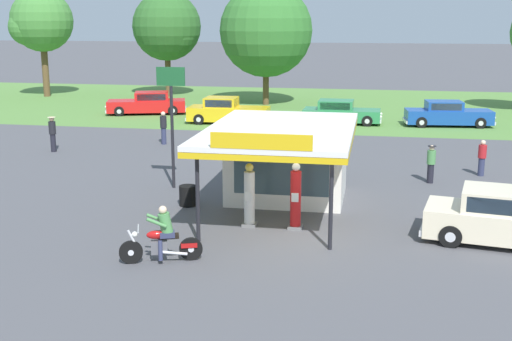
{
  "coord_description": "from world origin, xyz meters",
  "views": [
    {
      "loc": [
        1.92,
        -18.69,
        6.52
      ],
      "look_at": [
        -2.03,
        2.69,
        1.4
      ],
      "focal_mm": 46.1,
      "sensor_mm": 36.0,
      "label": 1
    }
  ],
  "objects_px": {
    "motorcycle_with_rider": "(162,239)",
    "bystander_admiring_sedan": "(53,133)",
    "gas_pump_nearside": "(249,198)",
    "parked_car_back_row_centre": "(448,115)",
    "gas_pump_offside": "(296,199)",
    "parked_car_back_row_far_left": "(148,104)",
    "bystander_strolling_foreground": "(431,163)",
    "bystander_leaning_by_kiosk": "(482,157)",
    "bystander_chatting_near_pumps": "(164,127)",
    "featured_classic_sedan": "(511,220)",
    "parked_car_back_row_right": "(227,112)",
    "roadside_pole_sign": "(172,106)",
    "spare_tire_stack": "(188,196)",
    "parked_car_back_row_centre_left": "(340,113)"
  },
  "relations": [
    {
      "from": "bystander_leaning_by_kiosk",
      "to": "spare_tire_stack",
      "type": "distance_m",
      "value": 12.65
    },
    {
      "from": "gas_pump_offside",
      "to": "spare_tire_stack",
      "type": "distance_m",
      "value": 4.51
    },
    {
      "from": "parked_car_back_row_far_left",
      "to": "featured_classic_sedan",
      "type": "bearing_deg",
      "value": -50.14
    },
    {
      "from": "spare_tire_stack",
      "to": "bystander_chatting_near_pumps",
      "type": "bearing_deg",
      "value": 112.37
    },
    {
      "from": "motorcycle_with_rider",
      "to": "featured_classic_sedan",
      "type": "height_order",
      "value": "featured_classic_sedan"
    },
    {
      "from": "parked_car_back_row_far_left",
      "to": "bystander_strolling_foreground",
      "type": "relative_size",
      "value": 3.71
    },
    {
      "from": "gas_pump_nearside",
      "to": "parked_car_back_row_centre",
      "type": "relative_size",
      "value": 0.38
    },
    {
      "from": "gas_pump_nearside",
      "to": "parked_car_back_row_far_left",
      "type": "bearing_deg",
      "value": 116.74
    },
    {
      "from": "gas_pump_offside",
      "to": "parked_car_back_row_far_left",
      "type": "relative_size",
      "value": 0.37
    },
    {
      "from": "parked_car_back_row_right",
      "to": "roadside_pole_sign",
      "type": "relative_size",
      "value": 1.12
    },
    {
      "from": "bystander_admiring_sedan",
      "to": "spare_tire_stack",
      "type": "distance_m",
      "value": 12.14
    },
    {
      "from": "bystander_chatting_near_pumps",
      "to": "bystander_leaning_by_kiosk",
      "type": "xyz_separation_m",
      "value": [
        15.26,
        -4.26,
        -0.12
      ]
    },
    {
      "from": "spare_tire_stack",
      "to": "parked_car_back_row_centre",
      "type": "bearing_deg",
      "value": 61.34
    },
    {
      "from": "motorcycle_with_rider",
      "to": "bystander_admiring_sedan",
      "type": "relative_size",
      "value": 1.23
    },
    {
      "from": "gas_pump_offside",
      "to": "parked_car_back_row_centre_left",
      "type": "bearing_deg",
      "value": 89.56
    },
    {
      "from": "parked_car_back_row_far_left",
      "to": "spare_tire_stack",
      "type": "relative_size",
      "value": 7.91
    },
    {
      "from": "parked_car_back_row_centre_left",
      "to": "bystander_leaning_by_kiosk",
      "type": "xyz_separation_m",
      "value": [
        6.61,
        -12.85,
        0.12
      ]
    },
    {
      "from": "motorcycle_with_rider",
      "to": "roadside_pole_sign",
      "type": "distance_m",
      "value": 8.35
    },
    {
      "from": "featured_classic_sedan",
      "to": "bystander_strolling_foreground",
      "type": "relative_size",
      "value": 3.54
    },
    {
      "from": "bystander_admiring_sedan",
      "to": "roadside_pole_sign",
      "type": "distance_m",
      "value": 9.99
    },
    {
      "from": "bystander_strolling_foreground",
      "to": "bystander_leaning_by_kiosk",
      "type": "distance_m",
      "value": 2.73
    },
    {
      "from": "featured_classic_sedan",
      "to": "spare_tire_stack",
      "type": "height_order",
      "value": "featured_classic_sedan"
    },
    {
      "from": "featured_classic_sedan",
      "to": "bystander_strolling_foreground",
      "type": "bearing_deg",
      "value": 104.1
    },
    {
      "from": "parked_car_back_row_centre_left",
      "to": "roadside_pole_sign",
      "type": "relative_size",
      "value": 1.06
    },
    {
      "from": "gas_pump_offside",
      "to": "roadside_pole_sign",
      "type": "bearing_deg",
      "value": 141.7
    },
    {
      "from": "parked_car_back_row_far_left",
      "to": "spare_tire_stack",
      "type": "bearing_deg",
      "value": -66.92
    },
    {
      "from": "motorcycle_with_rider",
      "to": "bystander_chatting_near_pumps",
      "type": "height_order",
      "value": "bystander_chatting_near_pumps"
    },
    {
      "from": "bystander_strolling_foreground",
      "to": "bystander_chatting_near_pumps",
      "type": "relative_size",
      "value": 0.89
    },
    {
      "from": "gas_pump_offside",
      "to": "bystander_strolling_foreground",
      "type": "bearing_deg",
      "value": 55.88
    },
    {
      "from": "featured_classic_sedan",
      "to": "parked_car_back_row_right",
      "type": "distance_m",
      "value": 24.22
    },
    {
      "from": "parked_car_back_row_far_left",
      "to": "bystander_chatting_near_pumps",
      "type": "distance_m",
      "value": 11.23
    },
    {
      "from": "gas_pump_offside",
      "to": "featured_classic_sedan",
      "type": "height_order",
      "value": "gas_pump_offside"
    },
    {
      "from": "gas_pump_nearside",
      "to": "bystander_admiring_sedan",
      "type": "xyz_separation_m",
      "value": [
        -11.76,
        9.81,
        0.0
      ]
    },
    {
      "from": "parked_car_back_row_centre",
      "to": "parked_car_back_row_right",
      "type": "height_order",
      "value": "parked_car_back_row_right"
    },
    {
      "from": "bystander_admiring_sedan",
      "to": "bystander_chatting_near_pumps",
      "type": "height_order",
      "value": "bystander_admiring_sedan"
    },
    {
      "from": "bystander_strolling_foreground",
      "to": "roadside_pole_sign",
      "type": "xyz_separation_m",
      "value": [
        -9.88,
        -2.6,
        2.38
      ]
    },
    {
      "from": "bystander_admiring_sedan",
      "to": "gas_pump_offside",
      "type": "bearing_deg",
      "value": -36.56
    },
    {
      "from": "motorcycle_with_rider",
      "to": "parked_car_back_row_right",
      "type": "height_order",
      "value": "parked_car_back_row_right"
    },
    {
      "from": "bystander_chatting_near_pumps",
      "to": "roadside_pole_sign",
      "type": "distance_m",
      "value": 9.36
    },
    {
      "from": "parked_car_back_row_far_left",
      "to": "parked_car_back_row_right",
      "type": "bearing_deg",
      "value": -24.73
    },
    {
      "from": "parked_car_back_row_centre",
      "to": "parked_car_back_row_centre_left",
      "type": "bearing_deg",
      "value": -178.76
    },
    {
      "from": "motorcycle_with_rider",
      "to": "bystander_chatting_near_pumps",
      "type": "distance_m",
      "value": 17.02
    },
    {
      "from": "parked_car_back_row_centre",
      "to": "spare_tire_stack",
      "type": "xyz_separation_m",
      "value": [
        -10.67,
        -19.52,
        -0.34
      ]
    },
    {
      "from": "parked_car_back_row_far_left",
      "to": "bystander_admiring_sedan",
      "type": "relative_size",
      "value": 3.26
    },
    {
      "from": "gas_pump_nearside",
      "to": "parked_car_back_row_centre",
      "type": "xyz_separation_m",
      "value": [
        8.09,
        21.4,
        -0.24
      ]
    },
    {
      "from": "parked_car_back_row_right",
      "to": "bystander_leaning_by_kiosk",
      "type": "distance_m",
      "value": 17.87
    },
    {
      "from": "parked_car_back_row_centre_left",
      "to": "spare_tire_stack",
      "type": "bearing_deg",
      "value": -102.27
    },
    {
      "from": "gas_pump_offside",
      "to": "parked_car_back_row_far_left",
      "type": "height_order",
      "value": "gas_pump_offside"
    },
    {
      "from": "bystander_chatting_near_pumps",
      "to": "parked_car_back_row_far_left",
      "type": "bearing_deg",
      "value": 113.82
    },
    {
      "from": "parked_car_back_row_centre",
      "to": "roadside_pole_sign",
      "type": "xyz_separation_m",
      "value": [
        -11.91,
        -17.22,
        2.49
      ]
    }
  ]
}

